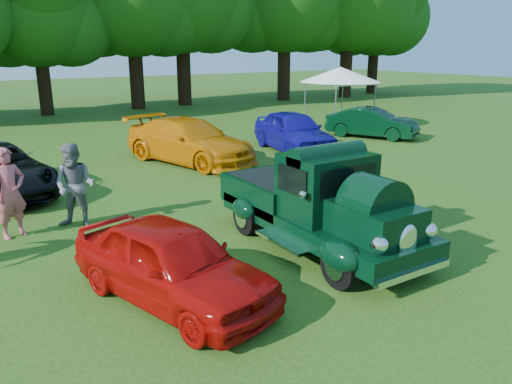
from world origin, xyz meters
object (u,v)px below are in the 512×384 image
back_car_orange (190,141)px  canopy_tent (340,75)px  hero_pickup (318,206)px  spectator_pink (10,193)px  back_car_blue (294,131)px  back_car_green (372,123)px  spectator_grey (75,186)px  red_convertible (172,262)px

back_car_orange → canopy_tent: (9.55, 3.12, 1.79)m
hero_pickup → spectator_pink: hero_pickup is taller
back_car_orange → back_car_blue: bearing=-23.0°
back_car_blue → spectator_pink: size_ratio=2.35×
hero_pickup → back_car_green: 13.05m
back_car_blue → spectator_grey: spectator_grey is taller
red_convertible → back_car_blue: 12.04m
spectator_pink → canopy_tent: bearing=1.4°
hero_pickup → spectator_pink: (-5.05, 3.82, 0.12)m
hero_pickup → back_car_blue: size_ratio=1.10×
back_car_orange → spectator_pink: (-6.16, -4.42, 0.21)m
red_convertible → back_car_blue: back_car_blue is taller
hero_pickup → canopy_tent: 15.67m
spectator_grey → canopy_tent: 16.41m
red_convertible → canopy_tent: (14.01, 11.90, 1.90)m
back_car_green → canopy_tent: canopy_tent is taller
back_car_blue → spectator_pink: 11.09m
back_car_blue → spectator_pink: bearing=-147.6°
spectator_grey → back_car_orange: bearing=82.3°
red_convertible → back_car_blue: bearing=27.8°
back_car_blue → spectator_grey: bearing=-144.2°
hero_pickup → back_car_orange: hero_pickup is taller
red_convertible → back_car_orange: 9.85m
canopy_tent → spectator_grey: bearing=-152.0°
canopy_tent → spectator_pink: bearing=-154.4°
back_car_blue → spectator_grey: 9.96m
hero_pickup → back_car_blue: bearing=56.1°
spectator_pink → canopy_tent: 17.50m
red_convertible → back_car_green: back_car_green is taller
back_car_orange → back_car_blue: (4.17, -0.38, 0.02)m
hero_pickup → canopy_tent: (10.66, 11.36, 1.70)m
spectator_pink → back_car_green: bearing=-7.3°
back_car_green → spectator_pink: bearing=169.8°
back_car_orange → back_car_green: back_car_orange is taller
hero_pickup → back_car_green: size_ratio=1.26×
red_convertible → back_car_orange: (4.46, 8.78, 0.11)m
back_car_orange → canopy_tent: canopy_tent is taller
hero_pickup → red_convertible: bearing=-170.9°
red_convertible → back_car_orange: back_car_orange is taller
hero_pickup → back_car_orange: size_ratio=0.96×
red_convertible → spectator_pink: size_ratio=1.96×
back_car_blue → spectator_grey: size_ratio=2.39×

